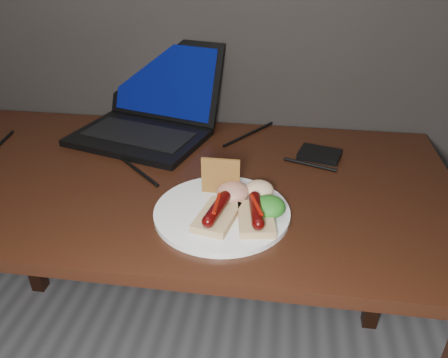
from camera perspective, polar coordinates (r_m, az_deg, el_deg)
desk at (r=1.13m, az=-7.62°, el=-3.45°), size 1.40×0.70×0.75m
laptop at (r=1.30m, az=-9.80°, el=8.23°), size 0.44×0.42×0.25m
hard_drive at (r=1.18m, az=12.39°, el=3.15°), size 0.12×0.10×0.02m
desk_cables at (r=1.19m, az=-7.63°, el=3.62°), size 0.94×0.42×0.01m
plate at (r=0.93m, az=-0.27°, el=-4.35°), size 0.37×0.37×0.01m
bread_sausage_center at (r=0.88m, az=-0.94°, el=-4.52°), size 0.09×0.13×0.04m
bread_sausage_right at (r=0.88m, az=4.21°, el=-4.68°), size 0.09×0.12×0.04m
crispbread at (r=0.96m, az=-0.45°, el=0.37°), size 0.09×0.01×0.08m
salad_greens at (r=0.90m, az=5.85°, el=-3.61°), size 0.07×0.07×0.04m
salsa_mound at (r=0.94m, az=1.15°, el=-1.71°), size 0.07×0.07×0.04m
coleslaw_mound at (r=0.96m, az=4.61°, el=-1.40°), size 0.06×0.06×0.04m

